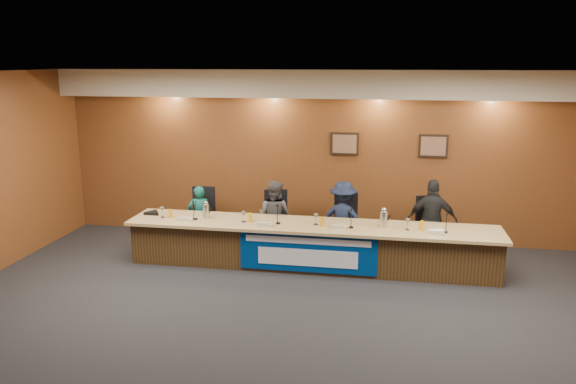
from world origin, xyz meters
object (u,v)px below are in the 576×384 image
Objects in this scene: banner at (308,253)px; carafe_right at (384,219)px; panelist_d at (432,221)px; office_chair_a at (202,221)px; speakerphone at (153,213)px; office_chair_c at (343,228)px; office_chair_b at (276,224)px; panelist_b at (274,217)px; panelist_c at (343,219)px; carafe_left at (206,211)px; office_chair_d at (431,232)px; panelist_a at (200,217)px; dais_body at (311,246)px.

banner is 1.33m from carafe_right.
panelist_d reaches higher than office_chair_a.
panelist_d reaches higher than speakerphone.
office_chair_b is at bearing -173.98° from office_chair_c.
panelist_b is 2.12m from speakerphone.
office_chair_a is (-2.61, 0.10, -0.19)m from panelist_c.
office_chair_a is 1.96× the size of carafe_left.
panelist_b reaches higher than speakerphone.
office_chair_d is 4.83m from speakerphone.
office_chair_a is at bearing 115.01° from carafe_left.
panelist_d is 1.53m from office_chair_c.
panelist_c is 2.78× the size of office_chair_c.
banner is at bearing -12.36° from carafe_left.
carafe_right is at bearing 151.41° from panelist_a.
office_chair_b is at bearing 163.10° from office_chair_d.
panelist_c reaches higher than office_chair_c.
office_chair_b is at bearing 0.43° from panelist_d.
panelist_a reaches higher than carafe_left.
panelist_a is at bearing 174.67° from office_chair_b.
carafe_right reaches higher than speakerphone.
banner is at bearing -106.55° from office_chair_c.
carafe_left reaches higher than office_chair_d.
office_chair_c is (1.22, 0.00, 0.00)m from office_chair_b.
speakerphone is at bearing 19.39° from panelist_c.
panelist_a is at bearing 154.12° from banner.
speakerphone is at bearing 171.02° from office_chair_d.
speakerphone is (-2.79, 0.06, 0.43)m from dais_body.
dais_body is 5.19× the size of panelist_a.
panelist_a is 0.88m from speakerphone.
panelist_d reaches higher than office_chair_b.
office_chair_c is at bearing 164.65° from panelist_a.
speakerphone is (-3.26, -0.56, 0.11)m from panelist_c.
panelist_d reaches higher than office_chair_c.
speakerphone reaches higher than office_chair_d.
office_chair_a is (-1.39, 0.10, -0.17)m from panelist_b.
office_chair_b is at bearing 123.27° from banner.
dais_body reaches higher than office_chair_c.
office_chair_a is at bearing 1.14° from panelist_d.
speakerphone is (-0.65, -0.56, 0.20)m from panelist_a.
banner is 2.39m from panelist_a.
banner is at bearing -9.64° from speakerphone.
banner is 6.88× the size of speakerphone.
panelist_a reaches higher than office_chair_a.
banner reaches higher than office_chair_a.
panelist_c reaches higher than office_chair_a.
office_chair_a is at bearing 170.57° from office_chair_b.
panelist_c is 0.94× the size of panelist_d.
carafe_right is (3.31, -0.65, 0.30)m from panelist_a.
dais_body is 24.53× the size of carafe_left.
office_chair_b is at bearing 158.74° from carafe_right.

